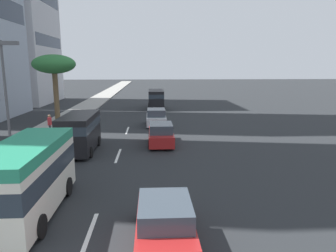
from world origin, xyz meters
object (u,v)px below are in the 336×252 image
minibus_second (27,176)px  street_lamp (8,92)px  car_fourth (156,118)px  van_sixth (156,98)px  pedestrian_mid_block (50,124)px  palm_tree (54,65)px  van_lead (80,131)px  car_fifth (165,222)px  car_third (161,134)px

minibus_second → street_lamp: bearing=-151.9°
car_fourth → street_lamp: (-13.00, 8.16, 3.66)m
van_sixth → pedestrian_mid_block: (-16.72, 9.13, -0.37)m
van_sixth → palm_tree: palm_tree is taller
van_lead → van_sixth: (21.52, -5.57, -0.02)m
car_fifth → palm_tree: 25.54m
van_sixth → car_fourth: bearing=179.1°
van_sixth → pedestrian_mid_block: size_ratio=3.17×
van_lead → van_sixth: 22.23m
car_third → car_fifth: size_ratio=1.05×
minibus_second → van_lead: bearing=-179.7°
minibus_second → street_lamp: street_lamp is taller
car_third → pedestrian_mid_block: (3.14, 9.17, 0.32)m
pedestrian_mid_block → palm_tree: bearing=-160.7°
van_lead → car_third: size_ratio=1.19×
minibus_second → pedestrian_mid_block: 14.45m
pedestrian_mid_block → street_lamp: street_lamp is taller
street_lamp → car_third: bearing=-56.5°
minibus_second → car_fourth: (18.29, -5.34, -0.81)m
van_lead → minibus_second: minibus_second is taller
van_lead → car_third: bearing=106.5°
car_third → street_lamp: 10.71m
minibus_second → car_third: size_ratio=1.43×
minibus_second → car_fifth: (-2.31, -5.27, -0.86)m
car_fourth → car_fifth: bearing=179.8°
pedestrian_mid_block → palm_tree: (6.56, 1.31, 4.79)m
car_third → car_fourth: (7.45, 0.23, 0.02)m
car_fourth → street_lamp: bearing=147.9°
minibus_second → car_third: minibus_second is taller
minibus_second → palm_tree: palm_tree is taller
car_fifth → street_lamp: street_lamp is taller
car_third → car_fourth: 7.45m
van_lead → car_fifth: van_lead is taller
van_sixth → palm_tree: size_ratio=0.79×
van_lead → car_fourth: bearing=149.4°
palm_tree → van_sixth: bearing=-45.8°
car_third → palm_tree: (9.70, 10.48, 5.11)m
van_lead → car_fifth: size_ratio=1.24×
minibus_second → van_sixth: size_ratio=1.14×
pedestrian_mid_block → car_fifth: bearing=36.6°
van_lead → van_sixth: van_lead is taller
minibus_second → palm_tree: (20.54, 4.91, 4.28)m
pedestrian_mid_block → street_lamp: (-8.70, -0.78, 3.36)m
van_lead → pedestrian_mid_block: size_ratio=3.00×
car_fourth → car_third: bearing=-178.2°
minibus_second → car_third: bearing=152.8°
van_lead → car_third: (1.66, -5.62, -0.70)m
car_fifth → palm_tree: palm_tree is taller
van_lead → car_fifth: (-11.50, -5.33, -0.73)m
van_sixth → street_lamp: size_ratio=0.77×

